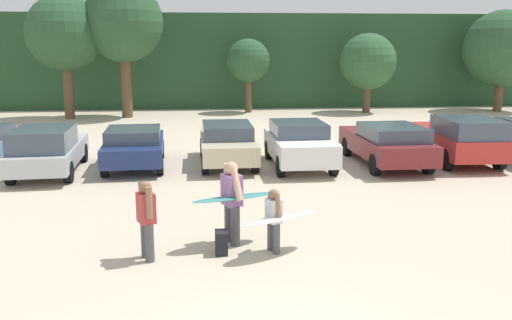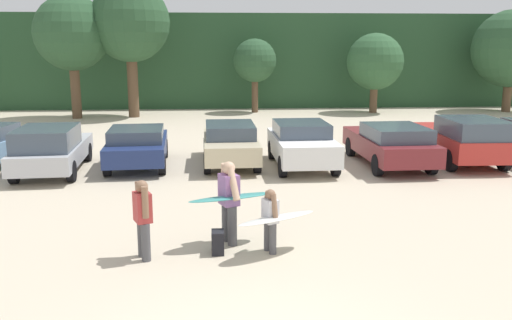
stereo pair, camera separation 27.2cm
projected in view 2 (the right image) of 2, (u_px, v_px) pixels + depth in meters
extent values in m
cube|color=#284C2D|center=(224.00, 59.00, 39.94)|extent=(108.00, 12.00, 5.87)
cylinder|color=brown|center=(76.00, 92.00, 29.92)|extent=(0.52, 0.52, 2.87)
sphere|color=#284C2D|center=(72.00, 33.00, 29.28)|extent=(4.02, 4.02, 4.02)
cylinder|color=brown|center=(133.00, 87.00, 30.44)|extent=(0.59, 0.59, 3.33)
sphere|color=#284C2D|center=(130.00, 22.00, 29.73)|extent=(4.30, 4.30, 4.30)
cylinder|color=brown|center=(255.00, 96.00, 32.71)|extent=(0.38, 0.38, 1.97)
sphere|color=#284C2D|center=(255.00, 61.00, 32.28)|extent=(2.54, 2.54, 2.54)
cylinder|color=brown|center=(373.00, 99.00, 32.60)|extent=(0.44, 0.44, 1.59)
sphere|color=#2D5633|center=(375.00, 62.00, 32.15)|extent=(3.29, 3.29, 3.29)
cylinder|color=brown|center=(507.00, 97.00, 33.00)|extent=(0.50, 0.50, 1.80)
sphere|color=#284C2D|center=(511.00, 49.00, 32.42)|extent=(4.55, 4.55, 4.55)
cylinder|color=black|center=(29.00, 151.00, 19.36)|extent=(0.30, 0.64, 0.62)
cube|color=silver|center=(53.00, 153.00, 17.46)|extent=(2.08, 4.60, 0.56)
cube|color=#3F4C5B|center=(47.00, 138.00, 16.66)|extent=(1.80, 2.46, 0.63)
cylinder|color=black|center=(39.00, 153.00, 18.85)|extent=(0.26, 0.65, 0.63)
cylinder|color=black|center=(87.00, 152.00, 19.06)|extent=(0.26, 0.65, 0.63)
cylinder|color=black|center=(14.00, 173.00, 15.97)|extent=(0.26, 0.65, 0.63)
cylinder|color=black|center=(71.00, 171.00, 16.18)|extent=(0.26, 0.65, 0.63)
cube|color=navy|center=(138.00, 148.00, 18.22)|extent=(2.10, 4.18, 0.57)
cube|color=#3F4C5B|center=(136.00, 134.00, 17.89)|extent=(1.83, 2.17, 0.41)
cylinder|color=black|center=(117.00, 149.00, 19.47)|extent=(0.26, 0.67, 0.66)
cylinder|color=black|center=(164.00, 148.00, 19.69)|extent=(0.26, 0.67, 0.66)
cylinder|color=black|center=(107.00, 166.00, 16.87)|extent=(0.26, 0.67, 0.66)
cylinder|color=black|center=(162.00, 164.00, 17.09)|extent=(0.26, 0.67, 0.66)
cube|color=beige|center=(230.00, 145.00, 18.57)|extent=(1.84, 4.41, 0.61)
cube|color=#3F4C5B|center=(230.00, 130.00, 18.48)|extent=(1.65, 2.35, 0.44)
cylinder|color=black|center=(207.00, 147.00, 19.97)|extent=(0.23, 0.66, 0.66)
cylinder|color=black|center=(250.00, 146.00, 20.11)|extent=(0.23, 0.66, 0.66)
cylinder|color=black|center=(207.00, 164.00, 17.16)|extent=(0.23, 0.66, 0.66)
cylinder|color=black|center=(257.00, 163.00, 17.30)|extent=(0.23, 0.66, 0.66)
cube|color=white|center=(302.00, 147.00, 18.06)|extent=(1.91, 4.09, 0.70)
cube|color=#3F4C5B|center=(301.00, 129.00, 18.13)|extent=(1.72, 2.10, 0.44)
cylinder|color=black|center=(272.00, 150.00, 19.36)|extent=(0.23, 0.67, 0.66)
cylinder|color=black|center=(318.00, 149.00, 19.51)|extent=(0.23, 0.67, 0.66)
cylinder|color=black|center=(283.00, 166.00, 16.76)|extent=(0.23, 0.67, 0.66)
cylinder|color=black|center=(336.00, 165.00, 16.91)|extent=(0.23, 0.67, 0.66)
cube|color=maroon|center=(388.00, 145.00, 18.45)|extent=(2.04, 4.79, 0.63)
cube|color=#3F4C5B|center=(396.00, 133.00, 17.70)|extent=(1.81, 2.36, 0.43)
cylinder|color=black|center=(351.00, 147.00, 19.95)|extent=(0.24, 0.68, 0.68)
cylinder|color=black|center=(396.00, 146.00, 20.12)|extent=(0.24, 0.68, 0.68)
cylinder|color=black|center=(378.00, 165.00, 16.91)|extent=(0.24, 0.68, 0.68)
cylinder|color=black|center=(431.00, 164.00, 17.07)|extent=(0.24, 0.68, 0.68)
cube|color=#B72D28|center=(459.00, 141.00, 18.97)|extent=(2.05, 4.74, 0.69)
cube|color=#3F4C5B|center=(474.00, 128.00, 17.77)|extent=(1.83, 2.43, 0.57)
cylinder|color=black|center=(419.00, 143.00, 20.51)|extent=(0.24, 0.72, 0.71)
cylinder|color=black|center=(464.00, 143.00, 20.58)|extent=(0.24, 0.72, 0.71)
cylinder|color=black|center=(451.00, 160.00, 17.49)|extent=(0.24, 0.72, 0.71)
cylinder|color=black|center=(504.00, 160.00, 17.56)|extent=(0.24, 0.72, 0.71)
cylinder|color=black|center=(486.00, 145.00, 20.41)|extent=(0.25, 0.63, 0.62)
cylinder|color=#4C4C51|center=(232.00, 226.00, 11.02)|extent=(0.19, 0.19, 0.81)
cylinder|color=#4C4C51|center=(226.00, 222.00, 11.28)|extent=(0.19, 0.19, 0.81)
cube|color=#9966A5|center=(229.00, 190.00, 11.00)|extent=(0.45, 0.50, 0.62)
sphere|color=#D8AD8C|center=(229.00, 168.00, 10.91)|extent=(0.26, 0.26, 0.26)
cylinder|color=#D8AD8C|center=(234.00, 184.00, 10.77)|extent=(0.29, 0.45, 0.65)
cylinder|color=#D8AD8C|center=(224.00, 179.00, 11.17)|extent=(0.20, 0.22, 0.66)
cylinder|color=#4C4C51|center=(273.00, 239.00, 10.58)|extent=(0.14, 0.14, 0.61)
cylinder|color=#4C4C51|center=(268.00, 235.00, 10.77)|extent=(0.14, 0.14, 0.61)
cube|color=silver|center=(270.00, 211.00, 10.57)|extent=(0.33, 0.37, 0.46)
sphere|color=#8C664C|center=(270.00, 194.00, 10.50)|extent=(0.19, 0.19, 0.19)
cylinder|color=#8C664C|center=(275.00, 207.00, 10.39)|extent=(0.18, 0.23, 0.50)
cylinder|color=#8C664C|center=(266.00, 202.00, 10.69)|extent=(0.19, 0.27, 0.50)
cylinder|color=#4C4C51|center=(146.00, 242.00, 10.23)|extent=(0.17, 0.17, 0.73)
cylinder|color=#4C4C51|center=(142.00, 238.00, 10.46)|extent=(0.17, 0.17, 0.73)
cube|color=#B23838|center=(142.00, 207.00, 10.21)|extent=(0.40, 0.45, 0.56)
sphere|color=#8C664C|center=(142.00, 186.00, 10.13)|extent=(0.23, 0.23, 0.23)
cylinder|color=#8C664C|center=(145.00, 202.00, 10.00)|extent=(0.16, 0.16, 0.59)
cylinder|color=#8C664C|center=(139.00, 197.00, 10.36)|extent=(0.19, 0.23, 0.60)
ellipsoid|color=teal|center=(233.00, 197.00, 10.96)|extent=(1.91, 1.11, 0.14)
ellipsoid|color=white|center=(277.00, 218.00, 10.49)|extent=(1.74, 1.27, 0.14)
cube|color=black|center=(218.00, 242.00, 10.63)|extent=(0.24, 0.34, 0.45)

